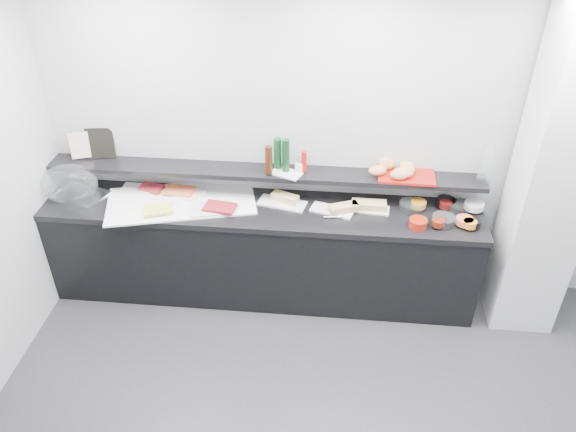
# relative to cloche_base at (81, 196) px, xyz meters

# --- Properties ---
(back_wall) EXTENTS (5.00, 0.02, 2.70)m
(back_wall) POSITION_rel_cloche_base_xyz_m (2.22, 0.31, 0.43)
(back_wall) COLOR #ACAEB3
(back_wall) RESTS_ON ground
(ceiling) EXTENTS (5.00, 5.00, 0.00)m
(ceiling) POSITION_rel_cloche_base_xyz_m (2.22, -1.69, 1.78)
(ceiling) COLOR white
(ceiling) RESTS_ON back_wall
(column) EXTENTS (0.50, 0.50, 2.70)m
(column) POSITION_rel_cloche_base_xyz_m (3.72, -0.04, 0.43)
(column) COLOR silver
(column) RESTS_ON ground
(buffet_cabinet) EXTENTS (3.60, 0.60, 0.85)m
(buffet_cabinet) POSITION_rel_cloche_base_xyz_m (1.52, 0.01, -0.50)
(buffet_cabinet) COLOR black
(buffet_cabinet) RESTS_ON ground
(counter_top) EXTENTS (3.62, 0.62, 0.05)m
(counter_top) POSITION_rel_cloche_base_xyz_m (1.52, 0.01, -0.05)
(counter_top) COLOR black
(counter_top) RESTS_ON buffet_cabinet
(wall_shelf) EXTENTS (3.60, 0.25, 0.04)m
(wall_shelf) POSITION_rel_cloche_base_xyz_m (1.52, 0.18, 0.21)
(wall_shelf) COLOR black
(wall_shelf) RESTS_ON back_wall
(cloche_base) EXTENTS (0.48, 0.40, 0.04)m
(cloche_base) POSITION_rel_cloche_base_xyz_m (0.00, 0.00, 0.00)
(cloche_base) COLOR silver
(cloche_base) RESTS_ON counter_top
(cloche_dome) EXTENTS (0.53, 0.41, 0.34)m
(cloche_dome) POSITION_rel_cloche_base_xyz_m (-0.09, 0.01, 0.11)
(cloche_dome) COLOR white
(cloche_dome) RESTS_ON cloche_base
(linen_runner) EXTENTS (1.31, 0.86, 0.01)m
(linen_runner) POSITION_rel_cloche_base_xyz_m (0.85, 0.02, -0.01)
(linen_runner) COLOR white
(linen_runner) RESTS_ON counter_top
(platter_meat_a) EXTENTS (0.27, 0.18, 0.01)m
(platter_meat_a) POSITION_rel_cloche_base_xyz_m (0.43, 0.15, 0.00)
(platter_meat_a) COLOR silver
(platter_meat_a) RESTS_ON linen_runner
(food_meat_a) EXTENTS (0.22, 0.16, 0.02)m
(food_meat_a) POSITION_rel_cloche_base_xyz_m (0.56, 0.16, 0.02)
(food_meat_a) COLOR maroon
(food_meat_a) RESTS_ON platter_meat_a
(platter_salmon) EXTENTS (0.38, 0.32, 0.01)m
(platter_salmon) POSITION_rel_cloche_base_xyz_m (0.84, 0.15, 0.00)
(platter_salmon) COLOR white
(platter_salmon) RESTS_ON linen_runner
(food_salmon) EXTENTS (0.27, 0.19, 0.02)m
(food_salmon) POSITION_rel_cloche_base_xyz_m (0.81, 0.13, 0.02)
(food_salmon) COLOR #F85A32
(food_salmon) RESTS_ON platter_salmon
(platter_cheese) EXTENTS (0.29, 0.22, 0.01)m
(platter_cheese) POSITION_rel_cloche_base_xyz_m (0.72, -0.09, 0.00)
(platter_cheese) COLOR white
(platter_cheese) RESTS_ON linen_runner
(food_cheese) EXTENTS (0.27, 0.22, 0.02)m
(food_cheese) POSITION_rel_cloche_base_xyz_m (0.71, -0.17, 0.02)
(food_cheese) COLOR #DDD756
(food_cheese) RESTS_ON platter_cheese
(platter_meat_b) EXTENTS (0.35, 0.28, 0.01)m
(platter_meat_b) POSITION_rel_cloche_base_xyz_m (1.11, -0.09, 0.00)
(platter_meat_b) COLOR silver
(platter_meat_b) RESTS_ON linen_runner
(food_meat_b) EXTENTS (0.27, 0.20, 0.02)m
(food_meat_b) POSITION_rel_cloche_base_xyz_m (1.20, -0.09, 0.02)
(food_meat_b) COLOR maroon
(food_meat_b) RESTS_ON platter_meat_b
(sandwich_plate_left) EXTENTS (0.42, 0.26, 0.01)m
(sandwich_plate_left) POSITION_rel_cloche_base_xyz_m (1.69, 0.07, -0.01)
(sandwich_plate_left) COLOR silver
(sandwich_plate_left) RESTS_ON counter_top
(sandwich_food_left) EXTENTS (0.24, 0.17, 0.06)m
(sandwich_food_left) POSITION_rel_cloche_base_xyz_m (1.71, 0.10, 0.02)
(sandwich_food_left) COLOR tan
(sandwich_food_left) RESTS_ON sandwich_plate_left
(tongs_left) EXTENTS (0.15, 0.08, 0.01)m
(tongs_left) POSITION_rel_cloche_base_xyz_m (1.62, 0.09, -0.00)
(tongs_left) COLOR silver
(tongs_left) RESTS_ON sandwich_plate_left
(sandwich_plate_mid) EXTENTS (0.37, 0.24, 0.01)m
(sandwich_plate_mid) POSITION_rel_cloche_base_xyz_m (2.10, 0.01, -0.01)
(sandwich_plate_mid) COLOR white
(sandwich_plate_mid) RESTS_ON counter_top
(sandwich_food_mid) EXTENTS (0.26, 0.18, 0.06)m
(sandwich_food_mid) POSITION_rel_cloche_base_xyz_m (2.20, -0.01, 0.02)
(sandwich_food_mid) COLOR tan
(sandwich_food_mid) RESTS_ON sandwich_plate_mid
(tongs_mid) EXTENTS (0.16, 0.02, 0.01)m
(tongs_mid) POSITION_rel_cloche_base_xyz_m (2.12, -0.10, -0.00)
(tongs_mid) COLOR silver
(tongs_mid) RESTS_ON sandwich_plate_mid
(sandwich_plate_right) EXTENTS (0.33, 0.17, 0.01)m
(sandwich_plate_right) POSITION_rel_cloche_base_xyz_m (2.41, 0.06, -0.01)
(sandwich_plate_right) COLOR white
(sandwich_plate_right) RESTS_ON counter_top
(sandwich_food_right) EXTENTS (0.28, 0.11, 0.06)m
(sandwich_food_right) POSITION_rel_cloche_base_xyz_m (2.40, 0.06, 0.02)
(sandwich_food_right) COLOR tan
(sandwich_food_right) RESTS_ON sandwich_plate_right
(tongs_right) EXTENTS (0.14, 0.09, 0.01)m
(tongs_right) POSITION_rel_cloche_base_xyz_m (2.48, 0.05, -0.00)
(tongs_right) COLOR #B9BAC0
(tongs_right) RESTS_ON sandwich_plate_right
(bowl_glass_fruit) EXTENTS (0.21, 0.21, 0.07)m
(bowl_glass_fruit) POSITION_rel_cloche_base_xyz_m (2.74, 0.09, 0.02)
(bowl_glass_fruit) COLOR white
(bowl_glass_fruit) RESTS_ON counter_top
(fill_glass_fruit) EXTENTS (0.15, 0.15, 0.05)m
(fill_glass_fruit) POSITION_rel_cloche_base_xyz_m (2.80, 0.11, 0.03)
(fill_glass_fruit) COLOR orange
(fill_glass_fruit) RESTS_ON bowl_glass_fruit
(bowl_black_jam) EXTENTS (0.20, 0.20, 0.07)m
(bowl_black_jam) POSITION_rel_cloche_base_xyz_m (3.03, 0.17, 0.02)
(bowl_black_jam) COLOR black
(bowl_black_jam) RESTS_ON counter_top
(fill_black_jam) EXTENTS (0.12, 0.12, 0.05)m
(fill_black_jam) POSITION_rel_cloche_base_xyz_m (3.02, 0.12, 0.03)
(fill_black_jam) COLOR #4E0D0B
(fill_black_jam) RESTS_ON bowl_black_jam
(bowl_glass_cream) EXTENTS (0.24, 0.24, 0.07)m
(bowl_glass_cream) POSITION_rel_cloche_base_xyz_m (3.13, 0.12, 0.02)
(bowl_glass_cream) COLOR white
(bowl_glass_cream) RESTS_ON counter_top
(fill_glass_cream) EXTENTS (0.16, 0.16, 0.05)m
(fill_glass_cream) POSITION_rel_cloche_base_xyz_m (3.25, 0.13, 0.03)
(fill_glass_cream) COLOR silver
(fill_glass_cream) RESTS_ON bowl_glass_cream
(bowl_red_jam) EXTENTS (0.17, 0.17, 0.07)m
(bowl_red_jam) POSITION_rel_cloche_base_xyz_m (2.78, -0.15, 0.02)
(bowl_red_jam) COLOR maroon
(bowl_red_jam) RESTS_ON counter_top
(fill_red_jam) EXTENTS (0.13, 0.13, 0.05)m
(fill_red_jam) POSITION_rel_cloche_base_xyz_m (2.93, -0.14, 0.03)
(fill_red_jam) COLOR #5D1B0D
(fill_red_jam) RESTS_ON bowl_red_jam
(bowl_glass_salmon) EXTENTS (0.24, 0.24, 0.07)m
(bowl_glass_salmon) POSITION_rel_cloche_base_xyz_m (2.98, -0.09, 0.02)
(bowl_glass_salmon) COLOR white
(bowl_glass_salmon) RESTS_ON counter_top
(fill_glass_salmon) EXTENTS (0.17, 0.17, 0.05)m
(fill_glass_salmon) POSITION_rel_cloche_base_xyz_m (3.14, -0.10, 0.03)
(fill_glass_salmon) COLOR #E05F36
(fill_glass_salmon) RESTS_ON bowl_glass_salmon
(bowl_black_fruit) EXTENTS (0.18, 0.18, 0.07)m
(bowl_black_fruit) POSITION_rel_cloche_base_xyz_m (3.19, -0.10, 0.02)
(bowl_black_fruit) COLOR black
(bowl_black_fruit) RESTS_ON counter_top
(fill_black_fruit) EXTENTS (0.13, 0.13, 0.05)m
(fill_black_fruit) POSITION_rel_cloche_base_xyz_m (3.17, -0.13, 0.03)
(fill_black_fruit) COLOR orange
(fill_black_fruit) RESTS_ON bowl_black_fruit
(framed_print) EXTENTS (0.24, 0.11, 0.26)m
(framed_print) POSITION_rel_cloche_base_xyz_m (0.13, 0.27, 0.36)
(framed_print) COLOR black
(framed_print) RESTS_ON wall_shelf
(print_art) EXTENTS (0.18, 0.11, 0.22)m
(print_art) POSITION_rel_cloche_base_xyz_m (-0.02, 0.22, 0.36)
(print_art) COLOR #DEAAA0
(print_art) RESTS_ON framed_print
(condiment_tray) EXTENTS (0.28, 0.23, 0.01)m
(condiment_tray) POSITION_rel_cloche_base_xyz_m (1.72, 0.14, 0.24)
(condiment_tray) COLOR white
(condiment_tray) RESTS_ON wall_shelf
(bottle_green_a) EXTENTS (0.08, 0.08, 0.26)m
(bottle_green_a) POSITION_rel_cloche_base_xyz_m (1.64, 0.22, 0.37)
(bottle_green_a) COLOR #103C1A
(bottle_green_a) RESTS_ON condiment_tray
(bottle_brown) EXTENTS (0.06, 0.06, 0.24)m
(bottle_brown) POSITION_rel_cloche_base_xyz_m (1.58, 0.12, 0.36)
(bottle_brown) COLOR #331709
(bottle_brown) RESTS_ON condiment_tray
(bottle_green_b) EXTENTS (0.07, 0.07, 0.28)m
(bottle_green_b) POSITION_rel_cloche_base_xyz_m (1.71, 0.17, 0.38)
(bottle_green_b) COLOR #0E3315
(bottle_green_b) RESTS_ON condiment_tray
(bottle_hot) EXTENTS (0.05, 0.05, 0.18)m
(bottle_hot) POSITION_rel_cloche_base_xyz_m (1.86, 0.17, 0.33)
(bottle_hot) COLOR red
(bottle_hot) RESTS_ON condiment_tray
(shaker_salt) EXTENTS (0.04, 0.04, 0.07)m
(shaker_salt) POSITION_rel_cloche_base_xyz_m (1.80, 0.18, 0.28)
(shaker_salt) COLOR silver
(shaker_salt) RESTS_ON condiment_tray
(shaker_pepper) EXTENTS (0.03, 0.03, 0.07)m
(shaker_pepper) POSITION_rel_cloche_base_xyz_m (1.83, 0.16, 0.28)
(shaker_pepper) COLOR white
(shaker_pepper) RESTS_ON condiment_tray
(bread_tray) EXTENTS (0.46, 0.33, 0.02)m
(bread_tray) POSITION_rel_cloche_base_xyz_m (2.68, 0.21, 0.24)
(bread_tray) COLOR #9D1510
(bread_tray) RESTS_ON wall_shelf
(bread_roll_nw) EXTENTS (0.12, 0.08, 0.08)m
(bread_roll_nw) POSITION_rel_cloche_base_xyz_m (2.52, 0.26, 0.29)
(bread_roll_nw) COLOR #AD7142
(bread_roll_nw) RESTS_ON bread_tray
(bread_roll_n) EXTENTS (0.15, 0.11, 0.08)m
(bread_roll_n) POSITION_rel_cloche_base_xyz_m (2.52, 0.29, 0.29)
(bread_roll_n) COLOR #D28850
(bread_roll_n) RESTS_ON bread_tray
(bread_roll_ne) EXTENTS (0.14, 0.11, 0.08)m
(bread_roll_ne) POSITION_rel_cloche_base_xyz_m (2.69, 0.26, 0.29)
(bread_roll_ne) COLOR #D8A752
(bread_roll_ne) RESTS_ON bread_tray
(bread_roll_s) EXTENTS (0.15, 0.10, 0.08)m
(bread_roll_s) POSITION_rel_cloche_base_xyz_m (2.62, 0.11, 0.29)
(bread_roll_s) COLOR #BB8A47
(bread_roll_s) RESTS_ON bread_tray
(bread_roll_se) EXTENTS (0.17, 0.13, 0.08)m
(bread_roll_se) POSITION_rel_cloche_base_xyz_m (2.65, 0.15, 0.29)
(bread_roll_se) COLOR #B78146
(bread_roll_se) RESTS_ON bread_tray
(bread_roll_midw) EXTENTS (0.17, 0.13, 0.08)m
(bread_roll_midw) POSITION_rel_cloche_base_xyz_m (2.45, 0.16, 0.29)
(bread_roll_midw) COLOR #CA804D
(bread_roll_midw) RESTS_ON bread_tray
(bread_roll_mide) EXTENTS (0.17, 0.13, 0.08)m
(bread_roll_mide) POSITION_rel_cloche_base_xyz_m (2.68, 0.18, 0.29)
(bread_roll_mide) COLOR #B08C43
(bread_roll_mide) RESTS_ON bread_tray
(carafe) EXTENTS (0.13, 0.13, 0.30)m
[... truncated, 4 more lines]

